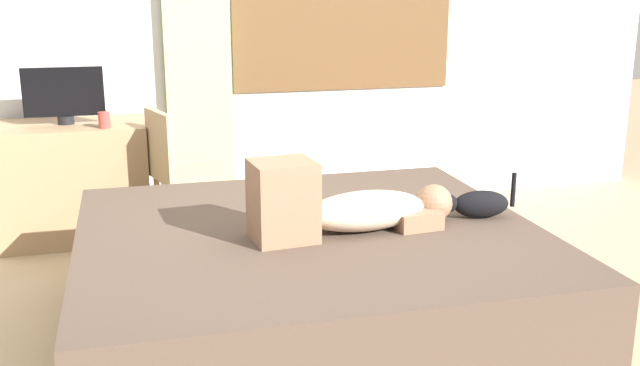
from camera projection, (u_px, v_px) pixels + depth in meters
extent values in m
plane|color=tan|center=(311.00, 350.00, 3.29)|extent=(16.00, 16.00, 0.00)
cube|color=silver|center=(230.00, 3.00, 5.03)|extent=(6.40, 0.12, 2.90)
cube|color=#997A56|center=(310.00, 323.00, 3.40)|extent=(2.07, 1.90, 0.14)
cube|color=#4C3D33|center=(310.00, 269.00, 3.33)|extent=(2.01, 1.84, 0.39)
ellipsoid|color=#CCB299|center=(365.00, 211.00, 3.25)|extent=(0.58, 0.32, 0.17)
sphere|color=#8C664C|center=(434.00, 203.00, 3.36)|extent=(0.17, 0.17, 0.17)
cube|color=#8C664C|center=(283.00, 201.00, 3.10)|extent=(0.28, 0.27, 0.34)
cube|color=#8C664C|center=(410.00, 215.00, 3.34)|extent=(0.23, 0.30, 0.08)
ellipsoid|color=black|center=(481.00, 204.00, 3.41)|extent=(0.27, 0.15, 0.13)
sphere|color=black|center=(448.00, 203.00, 3.40)|extent=(0.08, 0.08, 0.08)
cylinder|color=black|center=(513.00, 190.00, 3.41)|extent=(0.02, 0.02, 0.16)
cube|color=#997A56|center=(75.00, 181.00, 4.67)|extent=(0.90, 0.56, 0.74)
cylinder|color=black|center=(66.00, 120.00, 4.56)|extent=(0.10, 0.10, 0.05)
cube|color=black|center=(63.00, 92.00, 4.52)|extent=(0.48, 0.04, 0.30)
cylinder|color=#B23D38|center=(104.00, 120.00, 4.43)|extent=(0.07, 0.07, 0.10)
cylinder|color=tan|center=(203.00, 202.00, 4.76)|extent=(0.04, 0.04, 0.44)
cylinder|color=tan|center=(223.00, 214.00, 4.51)|extent=(0.04, 0.04, 0.44)
cylinder|color=tan|center=(158.00, 209.00, 4.60)|extent=(0.04, 0.04, 0.44)
cylinder|color=tan|center=(176.00, 222.00, 4.35)|extent=(0.04, 0.04, 0.44)
cube|color=tan|center=(189.00, 174.00, 4.49)|extent=(0.48, 0.48, 0.04)
cube|color=tan|center=(160.00, 143.00, 4.35)|extent=(0.15, 0.37, 0.38)
cube|color=#ADCC75|center=(196.00, 20.00, 4.88)|extent=(0.44, 0.06, 2.69)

